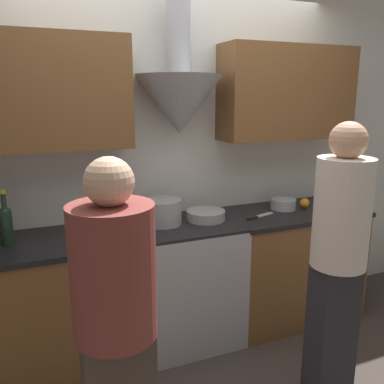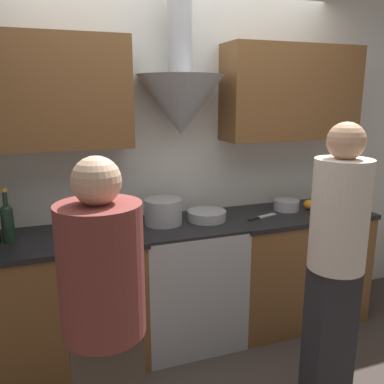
% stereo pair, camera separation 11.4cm
% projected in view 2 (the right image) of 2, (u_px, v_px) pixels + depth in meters
% --- Properties ---
extents(ground_plane, '(12.00, 12.00, 0.00)m').
position_uv_depth(ground_plane, '(202.00, 360.00, 2.80)').
color(ground_plane, '#423833').
extents(wall_back, '(8.40, 0.60, 2.60)m').
position_uv_depth(wall_back, '(166.00, 138.00, 2.96)').
color(wall_back, silver).
rests_on(wall_back, ground_plane).
extents(counter_left, '(1.48, 0.62, 0.90)m').
position_uv_depth(counter_left, '(29.00, 307.00, 2.62)').
color(counter_left, brown).
rests_on(counter_left, ground_plane).
extents(counter_right, '(1.10, 0.62, 0.90)m').
position_uv_depth(counter_right, '(292.00, 265.00, 3.27)').
color(counter_right, brown).
rests_on(counter_right, ground_plane).
extents(stove_range, '(0.71, 0.60, 0.90)m').
position_uv_depth(stove_range, '(187.00, 281.00, 2.98)').
color(stove_range, '#A8AAAF').
rests_on(stove_range, ground_plane).
extents(wine_bottle_6, '(0.07, 0.07, 0.34)m').
position_uv_depth(wine_bottle_6, '(7.00, 221.00, 2.48)').
color(wine_bottle_6, black).
rests_on(wine_bottle_6, counter_left).
extents(stock_pot, '(0.26, 0.26, 0.18)m').
position_uv_depth(stock_pot, '(163.00, 211.00, 2.85)').
color(stock_pot, '#A8AAAF').
rests_on(stock_pot, stove_range).
extents(mixing_bowl, '(0.28, 0.28, 0.07)m').
position_uv_depth(mixing_bowl, '(207.00, 215.00, 2.94)').
color(mixing_bowl, '#A8AAAF').
rests_on(mixing_bowl, stove_range).
extents(orange_fruit, '(0.08, 0.08, 0.08)m').
position_uv_depth(orange_fruit, '(309.00, 204.00, 3.22)').
color(orange_fruit, orange).
rests_on(orange_fruit, counter_right).
extents(saucepan, '(0.20, 0.20, 0.08)m').
position_uv_depth(saucepan, '(286.00, 205.00, 3.20)').
color(saucepan, '#A8AAAF').
rests_on(saucepan, counter_right).
extents(chefs_knife, '(0.27, 0.11, 0.01)m').
position_uv_depth(chefs_knife, '(262.00, 217.00, 3.01)').
color(chefs_knife, silver).
rests_on(chefs_knife, counter_right).
extents(person_foreground_left, '(0.34, 0.34, 1.57)m').
position_uv_depth(person_foreground_left, '(105.00, 327.00, 1.66)').
color(person_foreground_left, '#473D33').
rests_on(person_foreground_left, ground_plane).
extents(person_foreground_right, '(0.30, 0.30, 1.65)m').
position_uv_depth(person_foreground_right, '(336.00, 257.00, 2.22)').
color(person_foreground_right, '#28282D').
rests_on(person_foreground_right, ground_plane).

